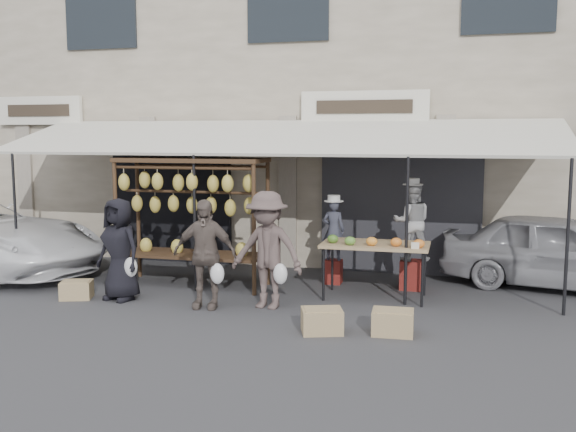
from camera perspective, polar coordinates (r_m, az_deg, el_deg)
name	(u,v)px	position (r m, az deg, el deg)	size (l,w,h in m)	color
ground_plane	(228,313)	(9.67, -5.33, -8.58)	(90.00, 90.00, 0.00)	#2D2D30
shophouse	(320,92)	(15.59, 2.88, 10.95)	(24.00, 6.15, 7.30)	#BEB09A
awning	(271,138)	(11.47, -1.50, 6.94)	(10.00, 2.35, 2.92)	beige
banana_rack	(191,197)	(11.16, -8.64, 1.70)	(2.60, 0.90, 2.24)	#392617
produce_table	(375,246)	(10.35, 7.74, -2.63)	(1.70, 0.90, 1.04)	tan
vendor_left	(334,230)	(11.35, 4.07, -1.23)	(0.39, 0.26, 1.08)	#3B3D4B
vendor_right	(412,222)	(11.05, 10.96, -0.51)	(0.64, 0.50, 1.33)	#A0A0A1
customer_left	(119,249)	(10.57, -14.77, -2.88)	(0.80, 0.52, 1.63)	black
customer_mid	(205,254)	(9.82, -7.43, -3.35)	(0.98, 0.41, 1.67)	#5F524A
customer_right	(267,250)	(9.72, -1.86, -3.05)	(1.16, 0.66, 1.79)	brown
stool_left	(333,271)	(11.49, 4.04, -4.94)	(0.30, 0.30, 0.42)	maroon
stool_right	(411,275)	(11.21, 10.85, -5.14)	(0.36, 0.36, 0.50)	maroon
crate_near_a	(322,321)	(8.68, 3.04, -9.29)	(0.53, 0.41, 0.32)	tan
crate_near_b	(393,322)	(8.71, 9.30, -9.31)	(0.54, 0.41, 0.32)	tan
crate_far	(77,290)	(10.96, -18.28, -6.25)	(0.48, 0.36, 0.29)	tan
sedan	(558,251)	(11.92, 22.90, -2.88)	(1.54, 3.84, 1.31)	#96969B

